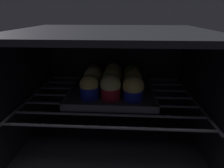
{
  "coord_description": "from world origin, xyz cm",
  "views": [
    {
      "loc": [
        3.78,
        -38.14,
        40.36
      ],
      "look_at": [
        0.0,
        23.81,
        17.44
      ],
      "focal_mm": 31.13,
      "sensor_mm": 36.0,
      "label": 1
    }
  ],
  "objects_px": {
    "muffin_row1_col1": "(111,79)",
    "muffin_row2_col1": "(112,74)",
    "muffin_row0_col0": "(89,87)",
    "muffin_row2_col2": "(131,75)",
    "baking_tray": "(112,91)",
    "muffin_row1_col0": "(93,79)",
    "muffin_row2_col0": "(94,74)",
    "muffin_row0_col2": "(133,88)",
    "muffin_row1_col2": "(132,80)",
    "muffin_row0_col1": "(110,87)"
  },
  "relations": [
    {
      "from": "muffin_row1_col0",
      "to": "muffin_row2_col0",
      "type": "xyz_separation_m",
      "value": [
        -0.01,
        0.07,
        -0.01
      ]
    },
    {
      "from": "muffin_row0_col2",
      "to": "muffin_row2_col0",
      "type": "relative_size",
      "value": 1.03
    },
    {
      "from": "baking_tray",
      "to": "muffin_row0_col0",
      "type": "height_order",
      "value": "muffin_row0_col0"
    },
    {
      "from": "muffin_row0_col0",
      "to": "baking_tray",
      "type": "bearing_deg",
      "value": 45.15
    },
    {
      "from": "baking_tray",
      "to": "muffin_row1_col0",
      "type": "height_order",
      "value": "muffin_row1_col0"
    },
    {
      "from": "muffin_row2_col0",
      "to": "muffin_row1_col2",
      "type": "bearing_deg",
      "value": -26.54
    },
    {
      "from": "muffin_row0_col1",
      "to": "muffin_row1_col1",
      "type": "distance_m",
      "value": 0.07
    },
    {
      "from": "muffin_row1_col1",
      "to": "muffin_row2_col1",
      "type": "bearing_deg",
      "value": 90.5
    },
    {
      "from": "muffin_row0_col0",
      "to": "muffin_row1_col2",
      "type": "height_order",
      "value": "muffin_row1_col2"
    },
    {
      "from": "muffin_row0_col0",
      "to": "muffin_row1_col1",
      "type": "height_order",
      "value": "muffin_row1_col1"
    },
    {
      "from": "muffin_row0_col1",
      "to": "muffin_row2_col1",
      "type": "bearing_deg",
      "value": 89.75
    },
    {
      "from": "muffin_row1_col2",
      "to": "muffin_row1_col0",
      "type": "bearing_deg",
      "value": -179.18
    },
    {
      "from": "muffin_row2_col0",
      "to": "muffin_row2_col2",
      "type": "relative_size",
      "value": 0.98
    },
    {
      "from": "muffin_row0_col2",
      "to": "muffin_row2_col1",
      "type": "height_order",
      "value": "muffin_row2_col1"
    },
    {
      "from": "muffin_row0_col1",
      "to": "muffin_row2_col2",
      "type": "height_order",
      "value": "muffin_row0_col1"
    },
    {
      "from": "muffin_row2_col0",
      "to": "muffin_row2_col1",
      "type": "xyz_separation_m",
      "value": [
        0.07,
        -0.0,
        0.0
      ]
    },
    {
      "from": "muffin_row0_col1",
      "to": "muffin_row1_col2",
      "type": "xyz_separation_m",
      "value": [
        0.07,
        0.07,
        -0.0
      ]
    },
    {
      "from": "muffin_row0_col1",
      "to": "muffin_row1_col1",
      "type": "height_order",
      "value": "same"
    },
    {
      "from": "muffin_row0_col2",
      "to": "muffin_row2_col2",
      "type": "relative_size",
      "value": 1.0
    },
    {
      "from": "muffin_row0_col0",
      "to": "muffin_row1_col1",
      "type": "xyz_separation_m",
      "value": [
        0.06,
        0.07,
        0.0
      ]
    },
    {
      "from": "muffin_row0_col1",
      "to": "muffin_row1_col1",
      "type": "bearing_deg",
      "value": 89.03
    },
    {
      "from": "muffin_row0_col2",
      "to": "muffin_row2_col2",
      "type": "distance_m",
      "value": 0.14
    },
    {
      "from": "baking_tray",
      "to": "muffin_row2_col1",
      "type": "xyz_separation_m",
      "value": [
        -0.0,
        0.07,
        0.04
      ]
    },
    {
      "from": "baking_tray",
      "to": "muffin_row1_col0",
      "type": "xyz_separation_m",
      "value": [
        -0.07,
        -0.0,
        0.04
      ]
    },
    {
      "from": "muffin_row1_col1",
      "to": "muffin_row2_col0",
      "type": "xyz_separation_m",
      "value": [
        -0.07,
        0.07,
        -0.01
      ]
    },
    {
      "from": "muffin_row1_col0",
      "to": "muffin_row1_col2",
      "type": "bearing_deg",
      "value": 0.82
    },
    {
      "from": "muffin_row0_col1",
      "to": "muffin_row2_col0",
      "type": "height_order",
      "value": "muffin_row0_col1"
    },
    {
      "from": "muffin_row1_col0",
      "to": "muffin_row2_col0",
      "type": "height_order",
      "value": "muffin_row1_col0"
    },
    {
      "from": "muffin_row2_col1",
      "to": "muffin_row2_col2",
      "type": "height_order",
      "value": "muffin_row2_col1"
    },
    {
      "from": "muffin_row0_col2",
      "to": "muffin_row0_col1",
      "type": "bearing_deg",
      "value": 177.35
    },
    {
      "from": "muffin_row1_col2",
      "to": "muffin_row2_col0",
      "type": "distance_m",
      "value": 0.16
    },
    {
      "from": "muffin_row1_col1",
      "to": "muffin_row2_col0",
      "type": "bearing_deg",
      "value": 135.19
    },
    {
      "from": "muffin_row0_col1",
      "to": "muffin_row2_col0",
      "type": "distance_m",
      "value": 0.16
    },
    {
      "from": "muffin_row1_col0",
      "to": "muffin_row2_col2",
      "type": "bearing_deg",
      "value": 28.82
    },
    {
      "from": "muffin_row0_col2",
      "to": "muffin_row1_col2",
      "type": "height_order",
      "value": "same"
    },
    {
      "from": "muffin_row1_col0",
      "to": "muffin_row0_col2",
      "type": "bearing_deg",
      "value": -28.24
    },
    {
      "from": "baking_tray",
      "to": "muffin_row1_col2",
      "type": "xyz_separation_m",
      "value": [
        0.07,
        0.0,
        0.04
      ]
    },
    {
      "from": "muffin_row0_col0",
      "to": "muffin_row2_col2",
      "type": "distance_m",
      "value": 0.19
    },
    {
      "from": "muffin_row0_col1",
      "to": "muffin_row2_col2",
      "type": "relative_size",
      "value": 1.04
    },
    {
      "from": "baking_tray",
      "to": "muffin_row0_col2",
      "type": "relative_size",
      "value": 3.59
    },
    {
      "from": "muffin_row0_col0",
      "to": "muffin_row1_col0",
      "type": "height_order",
      "value": "muffin_row1_col0"
    },
    {
      "from": "muffin_row0_col0",
      "to": "muffin_row0_col1",
      "type": "relative_size",
      "value": 0.93
    },
    {
      "from": "muffin_row2_col0",
      "to": "muffin_row2_col2",
      "type": "distance_m",
      "value": 0.14
    },
    {
      "from": "baking_tray",
      "to": "muffin_row2_col2",
      "type": "bearing_deg",
      "value": 47.01
    },
    {
      "from": "muffin_row2_col1",
      "to": "muffin_row0_col2",
      "type": "bearing_deg",
      "value": -63.63
    },
    {
      "from": "muffin_row2_col0",
      "to": "muffin_row1_col1",
      "type": "bearing_deg",
      "value": -44.81
    },
    {
      "from": "muffin_row1_col1",
      "to": "muffin_row1_col2",
      "type": "relative_size",
      "value": 1.04
    },
    {
      "from": "muffin_row2_col0",
      "to": "muffin_row2_col1",
      "type": "bearing_deg",
      "value": -0.56
    },
    {
      "from": "muffin_row1_col2",
      "to": "muffin_row2_col1",
      "type": "xyz_separation_m",
      "value": [
        -0.07,
        0.07,
        0.0
      ]
    },
    {
      "from": "muffin_row1_col2",
      "to": "muffin_row2_col1",
      "type": "height_order",
      "value": "muffin_row2_col1"
    }
  ]
}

